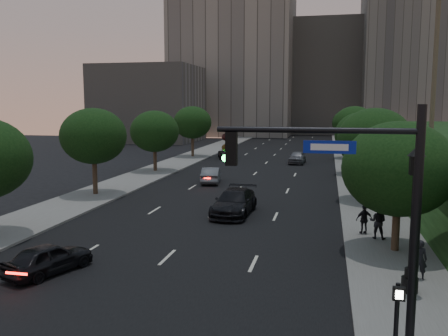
% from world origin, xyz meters
% --- Properties ---
extents(ground, '(160.00, 160.00, 0.00)m').
position_xyz_m(ground, '(0.00, 0.00, 0.00)').
color(ground, black).
rests_on(ground, ground).
extents(road_surface, '(16.00, 140.00, 0.02)m').
position_xyz_m(road_surface, '(0.00, 30.00, 0.01)').
color(road_surface, black).
rests_on(road_surface, ground).
extents(sidewalk_right, '(4.50, 140.00, 0.15)m').
position_xyz_m(sidewalk_right, '(10.25, 30.00, 0.07)').
color(sidewalk_right, slate).
rests_on(sidewalk_right, ground).
extents(sidewalk_left, '(4.50, 140.00, 0.15)m').
position_xyz_m(sidewalk_left, '(-10.25, 30.00, 0.07)').
color(sidewalk_left, slate).
rests_on(sidewalk_left, ground).
extents(parapet_wall, '(0.35, 90.00, 0.70)m').
position_xyz_m(parapet_wall, '(13.50, 28.00, 4.35)').
color(parapet_wall, slate).
rests_on(parapet_wall, embankment).
extents(office_block_left, '(26.00, 20.00, 32.00)m').
position_xyz_m(office_block_left, '(-14.00, 92.00, 16.00)').
color(office_block_left, gray).
rests_on(office_block_left, ground).
extents(office_block_mid, '(22.00, 18.00, 26.00)m').
position_xyz_m(office_block_mid, '(6.00, 102.00, 13.00)').
color(office_block_mid, gray).
rests_on(office_block_mid, ground).
extents(office_block_right, '(20.00, 22.00, 36.00)m').
position_xyz_m(office_block_right, '(24.00, 96.00, 18.00)').
color(office_block_right, slate).
rests_on(office_block_right, ground).
extents(office_block_filler, '(18.00, 16.00, 14.00)m').
position_xyz_m(office_block_filler, '(-26.00, 70.00, 7.00)').
color(office_block_filler, gray).
rests_on(office_block_filler, ground).
extents(tree_right_a, '(5.20, 5.20, 6.24)m').
position_xyz_m(tree_right_a, '(10.30, 8.00, 4.02)').
color(tree_right_a, '#38281C').
rests_on(tree_right_a, ground).
extents(tree_right_b, '(5.20, 5.20, 6.74)m').
position_xyz_m(tree_right_b, '(10.30, 20.00, 4.52)').
color(tree_right_b, '#38281C').
rests_on(tree_right_b, ground).
extents(tree_right_c, '(5.20, 5.20, 6.24)m').
position_xyz_m(tree_right_c, '(10.30, 33.00, 4.02)').
color(tree_right_c, '#38281C').
rests_on(tree_right_c, ground).
extents(tree_right_d, '(5.20, 5.20, 6.74)m').
position_xyz_m(tree_right_d, '(10.30, 47.00, 4.52)').
color(tree_right_d, '#38281C').
rests_on(tree_right_d, ground).
extents(tree_right_e, '(5.20, 5.20, 6.24)m').
position_xyz_m(tree_right_e, '(10.30, 62.00, 4.02)').
color(tree_right_e, '#38281C').
rests_on(tree_right_e, ground).
extents(tree_left_b, '(5.00, 5.00, 6.71)m').
position_xyz_m(tree_left_b, '(-10.30, 18.00, 4.58)').
color(tree_left_b, '#38281C').
rests_on(tree_left_b, ground).
extents(tree_left_c, '(5.00, 5.00, 6.34)m').
position_xyz_m(tree_left_c, '(-10.30, 31.00, 4.21)').
color(tree_left_c, '#38281C').
rests_on(tree_left_c, ground).
extents(tree_left_d, '(5.00, 5.00, 6.71)m').
position_xyz_m(tree_left_d, '(-10.30, 45.00, 4.58)').
color(tree_left_d, '#38281C').
rests_on(tree_left_d, ground).
extents(traffic_signal_mast, '(5.68, 0.56, 7.00)m').
position_xyz_m(traffic_signal_mast, '(8.29, -1.88, 3.67)').
color(traffic_signal_mast, black).
rests_on(traffic_signal_mast, ground).
extents(street_lamp, '(0.64, 0.64, 5.62)m').
position_xyz_m(street_lamp, '(10.13, 2.79, 2.63)').
color(street_lamp, black).
rests_on(street_lamp, ground).
extents(pedestrian_signal, '(0.30, 0.33, 2.50)m').
position_xyz_m(pedestrian_signal, '(8.88, -2.83, 1.57)').
color(pedestrian_signal, black).
rests_on(pedestrian_signal, ground).
extents(sedan_near_left, '(2.75, 4.11, 1.30)m').
position_xyz_m(sedan_near_left, '(-4.14, 2.05, 0.65)').
color(sedan_near_left, black).
rests_on(sedan_near_left, ground).
extents(sedan_mid_left, '(2.15, 4.52, 1.43)m').
position_xyz_m(sedan_mid_left, '(-3.00, 25.62, 0.71)').
color(sedan_mid_left, slate).
rests_on(sedan_mid_left, ground).
extents(sedan_far_left, '(3.31, 5.02, 1.28)m').
position_xyz_m(sedan_far_left, '(-5.64, 44.72, 0.64)').
color(sedan_far_left, black).
rests_on(sedan_far_left, ground).
extents(sedan_near_right, '(2.41, 5.54, 1.59)m').
position_xyz_m(sedan_near_right, '(1.36, 14.09, 0.79)').
color(sedan_near_right, black).
rests_on(sedan_near_right, ground).
extents(sedan_far_right, '(2.05, 4.56, 1.52)m').
position_xyz_m(sedan_far_right, '(3.64, 41.21, 0.76)').
color(sedan_far_right, slate).
rests_on(sedan_far_right, ground).
extents(pedestrian_a, '(0.61, 0.43, 1.58)m').
position_xyz_m(pedestrian_a, '(10.71, 4.27, 0.94)').
color(pedestrian_a, black).
rests_on(pedestrian_a, sidewalk_right).
extents(pedestrian_b, '(1.02, 0.88, 1.78)m').
position_xyz_m(pedestrian_b, '(9.68, 9.82, 1.04)').
color(pedestrian_b, black).
rests_on(pedestrian_b, sidewalk_right).
extents(pedestrian_c, '(0.98, 0.67, 1.55)m').
position_xyz_m(pedestrian_c, '(9.07, 10.62, 0.93)').
color(pedestrian_c, black).
rests_on(pedestrian_c, sidewalk_right).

